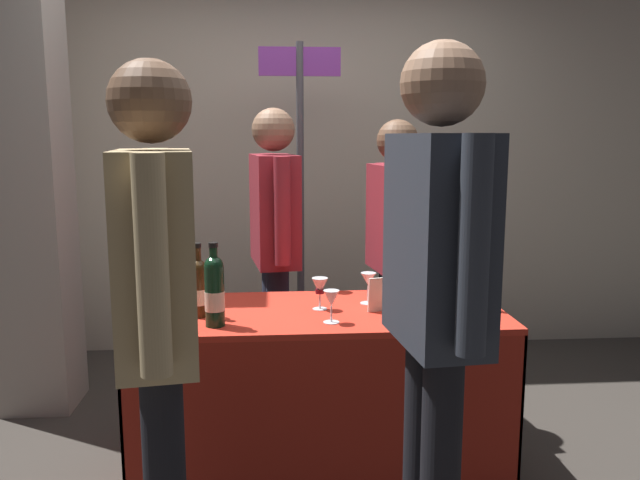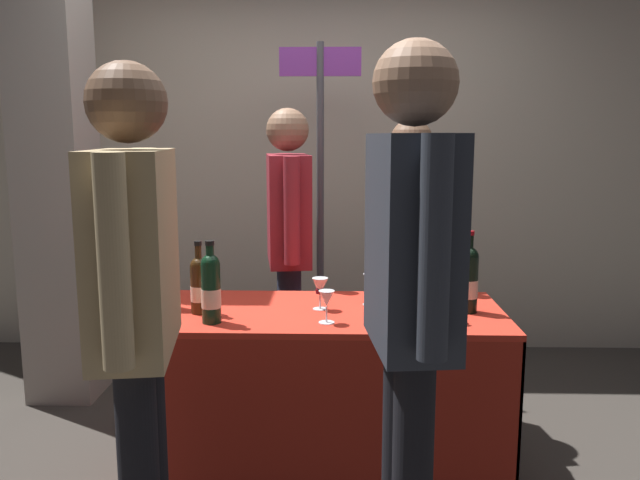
% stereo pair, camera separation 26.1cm
% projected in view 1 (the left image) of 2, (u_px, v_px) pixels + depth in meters
% --- Properties ---
extents(ground_plane, '(12.00, 12.00, 0.00)m').
position_uv_depth(ground_plane, '(320.00, 473.00, 2.79)').
color(ground_plane, '#38332D').
extents(back_partition, '(6.13, 0.12, 3.18)m').
position_uv_depth(back_partition, '(301.00, 119.00, 4.29)').
color(back_partition, '#B2A893').
rests_on(back_partition, ground_plane).
extents(concrete_pillar, '(0.36, 0.36, 3.11)m').
position_uv_depth(concrete_pillar, '(25.00, 120.00, 3.27)').
color(concrete_pillar, gray).
rests_on(concrete_pillar, ground_plane).
extents(tasting_table, '(1.55, 0.66, 0.75)m').
position_uv_depth(tasting_table, '(320.00, 363.00, 2.71)').
color(tasting_table, red).
rests_on(tasting_table, ground_plane).
extents(featured_wine_bottle, '(0.08, 0.08, 0.33)m').
position_uv_depth(featured_wine_bottle, '(214.00, 290.00, 2.42)').
color(featured_wine_bottle, black).
rests_on(featured_wine_bottle, tasting_table).
extents(display_bottle_0, '(0.07, 0.07, 0.30)m').
position_uv_depth(display_bottle_0, '(199.00, 287.00, 2.55)').
color(display_bottle_0, '#38230F').
rests_on(display_bottle_0, tasting_table).
extents(display_bottle_1, '(0.07, 0.07, 0.31)m').
position_uv_depth(display_bottle_1, '(162.00, 281.00, 2.61)').
color(display_bottle_1, '#38230F').
rests_on(display_bottle_1, tasting_table).
extents(display_bottle_2, '(0.08, 0.08, 0.35)m').
position_uv_depth(display_bottle_2, '(418.00, 268.00, 2.78)').
color(display_bottle_2, '#192333').
rests_on(display_bottle_2, tasting_table).
extents(display_bottle_3, '(0.08, 0.08, 0.34)m').
position_uv_depth(display_bottle_3, '(465.00, 275.00, 2.67)').
color(display_bottle_3, black).
rests_on(display_bottle_3, tasting_table).
extents(wine_glass_near_vendor, '(0.07, 0.07, 0.14)m').
position_uv_depth(wine_glass_near_vendor, '(320.00, 288.00, 2.66)').
color(wine_glass_near_vendor, silver).
rests_on(wine_glass_near_vendor, tasting_table).
extents(wine_glass_mid, '(0.07, 0.07, 0.14)m').
position_uv_depth(wine_glass_mid, '(368.00, 281.00, 2.75)').
color(wine_glass_mid, silver).
rests_on(wine_glass_mid, tasting_table).
extents(wine_glass_near_taster, '(0.06, 0.06, 0.13)m').
position_uv_depth(wine_glass_near_taster, '(331.00, 300.00, 2.47)').
color(wine_glass_near_taster, silver).
rests_on(wine_glass_near_taster, tasting_table).
extents(flower_vase, '(0.11, 0.11, 0.38)m').
position_uv_depth(flower_vase, '(422.00, 292.00, 2.58)').
color(flower_vase, tan).
rests_on(flower_vase, tasting_table).
extents(brochure_stand, '(0.13, 0.05, 0.15)m').
position_uv_depth(brochure_stand, '(382.00, 294.00, 2.63)').
color(brochure_stand, silver).
rests_on(brochure_stand, tasting_table).
extents(vendor_presenter, '(0.27, 0.61, 1.62)m').
position_uv_depth(vendor_presenter, '(275.00, 232.00, 3.32)').
color(vendor_presenter, '#2D3347').
rests_on(vendor_presenter, ground_plane).
extents(vendor_assistant, '(0.26, 0.57, 1.56)m').
position_uv_depth(vendor_assistant, '(396.00, 243.00, 3.29)').
color(vendor_assistant, '#2D3347').
rests_on(vendor_assistant, ground_plane).
extents(taster_foreground_right, '(0.25, 0.58, 1.74)m').
position_uv_depth(taster_foreground_right, '(436.00, 282.00, 1.85)').
color(taster_foreground_right, black).
rests_on(taster_foreground_right, ground_plane).
extents(taster_foreground_left, '(0.28, 0.64, 1.69)m').
position_uv_depth(taster_foreground_left, '(158.00, 295.00, 1.82)').
color(taster_foreground_left, black).
rests_on(taster_foreground_left, ground_plane).
extents(booth_signpost, '(0.47, 0.04, 2.01)m').
position_uv_depth(booth_signpost, '(300.00, 179.00, 3.74)').
color(booth_signpost, '#47474C').
rests_on(booth_signpost, ground_plane).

